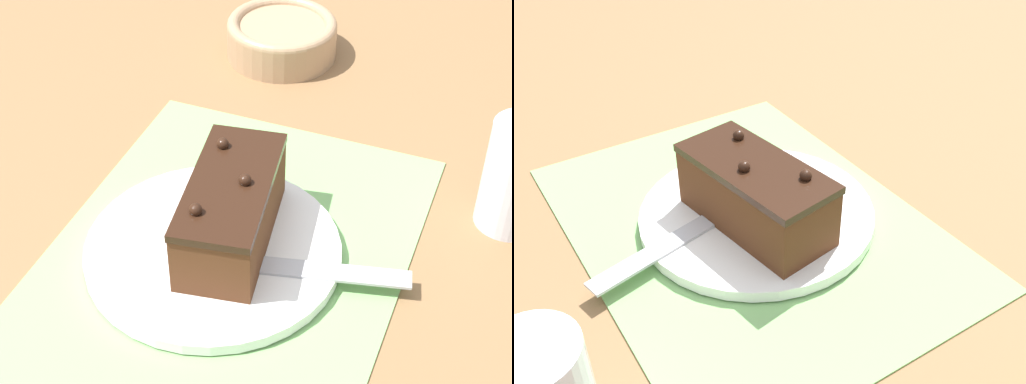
# 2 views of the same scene
# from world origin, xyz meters

# --- Properties ---
(ground_plane) EXTENTS (3.00, 3.00, 0.00)m
(ground_plane) POSITION_xyz_m (0.00, 0.00, 0.00)
(ground_plane) COLOR olive
(placemat_woven) EXTENTS (0.46, 0.34, 0.00)m
(placemat_woven) POSITION_xyz_m (0.00, 0.00, 0.00)
(placemat_woven) COLOR #7AB266
(placemat_woven) RESTS_ON ground_plane
(cake_plate) EXTENTS (0.25, 0.25, 0.01)m
(cake_plate) POSITION_xyz_m (-0.00, 0.01, 0.01)
(cake_plate) COLOR white
(cake_plate) RESTS_ON placemat_woven
(chocolate_cake) EXTENTS (0.18, 0.10, 0.08)m
(chocolate_cake) POSITION_xyz_m (0.02, 0.00, 0.05)
(chocolate_cake) COLOR #512D19
(chocolate_cake) RESTS_ON cake_plate
(serving_knife) EXTENTS (0.07, 0.21, 0.01)m
(serving_knife) POSITION_xyz_m (-0.01, -0.04, 0.02)
(serving_knife) COLOR #472D19
(serving_knife) RESTS_ON cake_plate
(small_bowl) EXTENTS (0.14, 0.14, 0.05)m
(small_bowl) POSITION_xyz_m (0.38, 0.08, 0.03)
(small_bowl) COLOR tan
(small_bowl) RESTS_ON ground_plane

